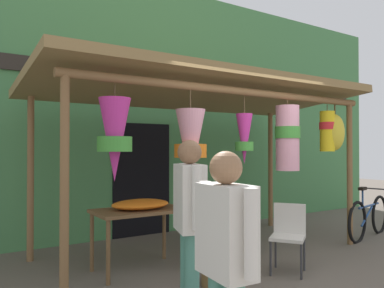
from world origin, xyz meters
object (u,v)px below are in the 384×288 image
object	(u,v)px
display_table	(139,217)
customer_foreground	(190,214)
flower_heap_on_table	(142,204)
wicker_basket_by_table	(213,251)
wicker_basket_spare	(218,273)
parked_bicycle	(369,217)
vendor_in_orange	(226,253)
folding_chair	(289,231)

from	to	relation	value
display_table	customer_foreground	distance (m)	1.58
flower_heap_on_table	customer_foreground	distance (m)	1.55
wicker_basket_by_table	wicker_basket_spare	bearing A→B (deg)	-122.67
wicker_basket_by_table	wicker_basket_spare	world-z (taller)	wicker_basket_spare
parked_bicycle	vendor_in_orange	bearing A→B (deg)	-156.43
folding_chair	parked_bicycle	bearing A→B (deg)	12.10
wicker_basket_by_table	flower_heap_on_table	bearing A→B (deg)	173.20
flower_heap_on_table	wicker_basket_by_table	distance (m)	1.26
flower_heap_on_table	customer_foreground	xyz separation A→B (m)	(-0.25, -1.53, 0.12)
vendor_in_orange	display_table	bearing A→B (deg)	76.71
folding_chair	wicker_basket_spare	xyz separation A→B (m)	(-1.04, 0.09, -0.36)
vendor_in_orange	customer_foreground	world-z (taller)	customer_foreground
display_table	wicker_basket_spare	bearing A→B (deg)	-61.37
display_table	folding_chair	bearing A→B (deg)	-33.91
display_table	flower_heap_on_table	bearing A→B (deg)	-19.08
display_table	wicker_basket_by_table	xyz separation A→B (m)	(1.06, -0.13, -0.56)
wicker_basket_spare	customer_foreground	xyz separation A→B (m)	(-0.75, -0.57, 0.82)
flower_heap_on_table	wicker_basket_by_table	bearing A→B (deg)	-6.80
folding_chair	wicker_basket_by_table	size ratio (longest dim) A/B	2.28
flower_heap_on_table	wicker_basket_by_table	world-z (taller)	flower_heap_on_table
parked_bicycle	wicker_basket_by_table	bearing A→B (deg)	173.27
flower_heap_on_table	wicker_basket_spare	distance (m)	1.29
vendor_in_orange	customer_foreground	xyz separation A→B (m)	(0.39, 1.04, 0.06)
wicker_basket_by_table	display_table	bearing A→B (deg)	172.82
display_table	wicker_basket_spare	world-z (taller)	display_table
folding_chair	vendor_in_orange	world-z (taller)	vendor_in_orange
wicker_basket_by_table	wicker_basket_spare	size ratio (longest dim) A/B	0.97
wicker_basket_by_table	parked_bicycle	xyz separation A→B (m)	(3.09, -0.37, 0.22)
wicker_basket_spare	vendor_in_orange	bearing A→B (deg)	-125.25
flower_heap_on_table	folding_chair	distance (m)	1.89
wicker_basket_spare	parked_bicycle	xyz separation A→B (m)	(3.63, 0.47, 0.21)
flower_heap_on_table	vendor_in_orange	distance (m)	2.65
wicker_basket_spare	vendor_in_orange	distance (m)	2.11
parked_bicycle	display_table	bearing A→B (deg)	173.15
display_table	parked_bicycle	xyz separation A→B (m)	(4.15, -0.50, -0.33)
folding_chair	flower_heap_on_table	bearing A→B (deg)	145.83
wicker_basket_by_table	customer_foreground	distance (m)	2.07
folding_chair	wicker_basket_by_table	world-z (taller)	folding_chair
display_table	parked_bicycle	world-z (taller)	parked_bicycle
display_table	vendor_in_orange	size ratio (longest dim) A/B	0.74
flower_heap_on_table	parked_bicycle	distance (m)	4.18
flower_heap_on_table	wicker_basket_by_table	xyz separation A→B (m)	(1.03, -0.12, -0.71)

